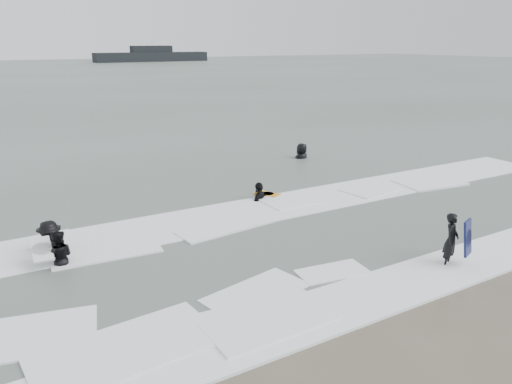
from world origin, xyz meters
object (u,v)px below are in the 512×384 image
surfer_breaker (52,254)px  surfer_right_far (302,159)px  vessel_horizon (152,56)px  surfer_right_near (259,200)px  surfer_wading (60,266)px  surfer_centre (448,266)px

surfer_breaker → surfer_right_far: bearing=15.3°
surfer_right_far → vessel_horizon: bearing=-117.2°
surfer_right_near → surfer_wading: bearing=-20.3°
surfer_right_far → vessel_horizon: size_ratio=0.06×
surfer_right_far → surfer_wading: bearing=16.9°
surfer_wading → surfer_right_far: size_ratio=0.79×
surfer_centre → surfer_right_near: 7.61m
surfer_wading → surfer_right_near: bearing=-150.6°
surfer_right_near → surfer_right_far: 7.24m
surfer_breaker → surfer_right_near: 7.72m
surfer_wading → surfer_breaker: 0.95m
surfer_right_near → surfer_centre: bearing=64.7°
surfer_wading → vessel_horizon: bearing=-97.0°
surfer_centre → surfer_breaker: size_ratio=0.82×
surfer_right_near → surfer_right_far: surfer_right_far is taller
surfer_wading → vessel_horizon: vessel_horizon is taller
surfer_breaker → surfer_right_far: surfer_right_far is taller
surfer_centre → surfer_wading: bearing=123.9°
surfer_wading → surfer_breaker: (-0.08, 0.94, 0.00)m
vessel_horizon → surfer_right_near: bearing=-107.0°
surfer_wading → surfer_right_near: (7.53, 2.25, 0.00)m
surfer_right_far → surfer_right_near: bearing=30.2°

